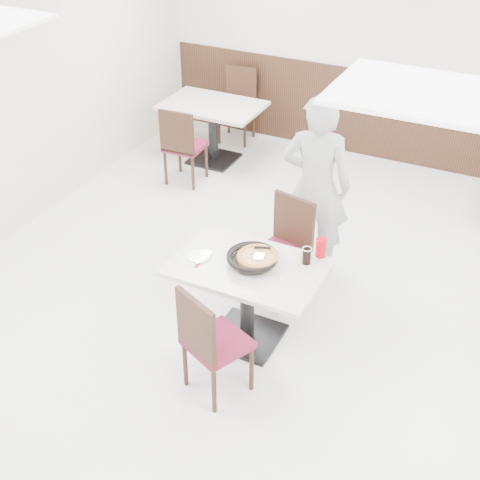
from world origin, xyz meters
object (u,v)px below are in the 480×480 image
at_px(bg_chair_left_near, 185,144).
at_px(chair_far, 280,252).
at_px(bg_chair_left_far, 237,107).
at_px(main_table, 247,302).
at_px(cola_glass, 307,256).
at_px(chair_near, 218,340).
at_px(pizza_pan, 252,260).
at_px(red_cup, 321,247).
at_px(side_plate, 198,256).
at_px(diner_person, 316,186).
at_px(pizza, 258,258).
at_px(bg_table_left, 213,133).

bearing_deg(bg_chair_left_near, chair_far, -42.67).
bearing_deg(bg_chair_left_near, bg_chair_left_far, 85.98).
xyz_separation_m(main_table, chair_far, (0.01, 0.66, 0.10)).
bearing_deg(cola_glass, chair_near, -112.58).
bearing_deg(chair_near, pizza_pan, 116.13).
bearing_deg(bg_chair_left_near, red_cup, -41.14).
xyz_separation_m(chair_far, side_plate, (-0.41, -0.73, 0.28)).
distance_m(chair_near, bg_chair_left_far, 4.55).
xyz_separation_m(pizza_pan, bg_chair_left_far, (-1.88, 3.49, -0.32)).
distance_m(main_table, bg_chair_left_far, 3.98).
height_order(chair_near, chair_far, same).
bearing_deg(chair_near, bg_chair_left_near, 148.26).
height_order(red_cup, diner_person, diner_person).
distance_m(bg_chair_left_near, bg_chair_left_far, 1.30).
bearing_deg(pizza, diner_person, 88.48).
relative_size(chair_near, pizza, 2.92).
bearing_deg(pizza_pan, pizza, 20.54).
relative_size(main_table, diner_person, 0.68).
xyz_separation_m(pizza_pan, side_plate, (-0.43, -0.10, -0.03)).
xyz_separation_m(cola_glass, bg_chair_left_far, (-2.26, 3.28, -0.34)).
bearing_deg(bg_chair_left_far, pizza_pan, 111.94).
distance_m(chair_far, bg_chair_left_far, 3.41).
relative_size(main_table, side_plate, 6.04).
bearing_deg(red_cup, cola_glass, -114.33).
bearing_deg(pizza, red_cup, 39.87).
distance_m(pizza, diner_person, 1.19).
distance_m(chair_far, side_plate, 0.89).
bearing_deg(bg_chair_left_far, diner_person, 124.10).
height_order(main_table, chair_near, chair_near).
bearing_deg(main_table, cola_glass, 29.93).
xyz_separation_m(pizza, bg_table_left, (-1.91, 2.81, -0.44)).
distance_m(bg_table_left, bg_chair_left_far, 0.67).
relative_size(pizza, cola_glass, 2.50).
height_order(chair_near, red_cup, chair_near).
xyz_separation_m(main_table, bg_table_left, (-1.85, 2.85, 0.00)).
bearing_deg(cola_glass, chair_far, 133.04).
height_order(red_cup, bg_chair_left_far, bg_chair_left_far).
bearing_deg(pizza, bg_table_left, 124.28).
bearing_deg(side_plate, bg_table_left, 116.30).
bearing_deg(main_table, chair_near, -85.10).
bearing_deg(main_table, chair_far, 89.29).
distance_m(chair_near, bg_chair_left_near, 3.43).
relative_size(pizza, red_cup, 2.03).
bearing_deg(bg_chair_left_far, pizza, 112.53).
xyz_separation_m(pizza, bg_chair_left_near, (-1.94, 2.18, -0.34)).
relative_size(main_table, cola_glass, 9.23).
relative_size(main_table, red_cup, 7.50).
bearing_deg(chair_near, chair_far, 116.02).
relative_size(side_plate, red_cup, 1.24).
xyz_separation_m(cola_glass, diner_person, (-0.31, 1.00, 0.07)).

